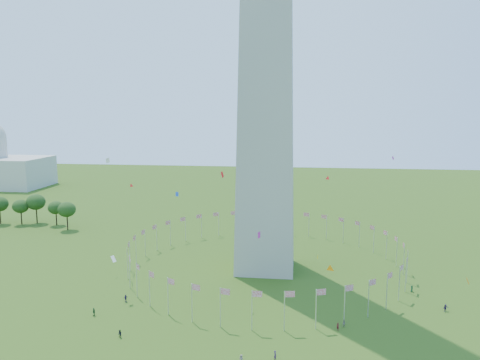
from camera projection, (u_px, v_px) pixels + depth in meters
The scene contains 5 objects.
ground at pixel (247, 354), 90.99m from camera, with size 600.00×600.00×0.00m, color #2B4911.
flag_ring at pixel (265, 254), 139.36m from camera, with size 80.24×80.24×9.00m.
crowd at pixel (295, 342), 93.99m from camera, with size 82.52×52.02×1.91m.
kites_aloft at pixel (276, 223), 114.08m from camera, with size 100.34×68.57×36.72m.
tree_line_west at pixel (11, 211), 192.17m from camera, with size 56.12×16.12×13.20m.
Camera 1 is at (9.28, -84.38, 47.20)m, focal length 35.00 mm.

